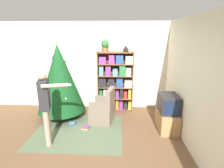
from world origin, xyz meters
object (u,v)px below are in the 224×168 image
standing_person (46,102)px  table_lamp (126,48)px  bookshelf (115,82)px  armchair (103,110)px  potted_plant (105,45)px  christmas_tree (60,78)px  television (169,103)px

standing_person → table_lamp: 2.62m
bookshelf → table_lamp: table_lamp is taller
standing_person → table_lamp: size_ratio=7.89×
table_lamp → bookshelf: bearing=-177.9°
armchair → potted_plant: (-0.01, 0.82, 1.63)m
christmas_tree → potted_plant: 1.55m
bookshelf → armchair: (-0.29, -0.81, -0.55)m
television → standing_person: size_ratio=0.37×
armchair → standing_person: standing_person is taller
bookshelf → potted_plant: 1.12m
potted_plant → table_lamp: bearing=-0.0°
television → standing_person: (-2.63, -0.70, 0.26)m
armchair → standing_person: 1.58m
television → armchair: bearing=169.0°
bookshelf → standing_person: 2.26m
armchair → potted_plant: size_ratio=2.80×
christmas_tree → potted_plant: potted_plant is taller
armchair → standing_person: (-1.06, -1.01, 0.61)m
christmas_tree → table_lamp: christmas_tree is taller
standing_person → table_lamp: bearing=123.3°
television → potted_plant: size_ratio=1.79×
potted_plant → bookshelf: bearing=-2.1°
bookshelf → armchair: bearing=-109.6°
christmas_tree → armchair: christmas_tree is taller
armchair → table_lamp: table_lamp is taller
christmas_tree → armchair: 1.44m
bookshelf → standing_person: size_ratio=1.11×
bookshelf → television: size_ratio=2.99×
bookshelf → standing_person: (-1.34, -1.82, 0.06)m
television → standing_person: bearing=-165.0°
armchair → table_lamp: bearing=155.8°
bookshelf → potted_plant: size_ratio=5.34×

